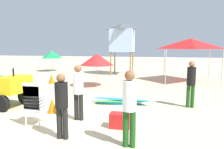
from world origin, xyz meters
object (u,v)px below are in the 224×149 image
at_px(popup_canopy, 190,44).
at_px(beach_umbrella_mid, 52,54).
at_px(lifeguard_tower, 122,38).
at_px(lifeguard_far_right, 62,102).
at_px(stacked_plastic_chairs, 34,101).
at_px(surfboard_pile, 120,101).
at_px(beach_umbrella_left, 97,59).
at_px(lifeguard_near_center, 78,89).
at_px(cooler_box, 120,120).
at_px(lifeguard_near_left, 129,103).
at_px(traffic_cone_near, 52,106).
at_px(lifeguard_near_right, 191,81).
at_px(traffic_cone_far, 52,79).

distance_m(popup_canopy, beach_umbrella_mid, 12.12).
bearing_deg(lifeguard_tower, lifeguard_far_right, -87.43).
distance_m(stacked_plastic_chairs, surfboard_pile, 3.49).
xyz_separation_m(lifeguard_far_right, beach_umbrella_left, (-1.09, 6.77, 0.63)).
xyz_separation_m(surfboard_pile, lifeguard_tower, (-1.40, 8.75, 2.88)).
bearing_deg(lifeguard_near_center, cooler_box, -14.36).
xyz_separation_m(lifeguard_far_right, beach_umbrella_mid, (-7.30, 13.06, 0.62)).
xyz_separation_m(beach_umbrella_left, cooler_box, (2.37, -5.77, -1.36)).
height_order(lifeguard_near_left, lifeguard_far_right, lifeguard_near_left).
xyz_separation_m(stacked_plastic_chairs, lifeguard_near_center, (1.08, 0.74, 0.27)).
relative_size(surfboard_pile, popup_canopy, 0.77).
distance_m(popup_canopy, traffic_cone_near, 9.92).
xyz_separation_m(surfboard_pile, traffic_cone_near, (-2.13, -1.55, 0.13)).
relative_size(lifeguard_near_right, popup_canopy, 0.56).
bearing_deg(traffic_cone_far, stacked_plastic_chairs, -65.36).
xyz_separation_m(traffic_cone_near, traffic_cone_far, (-2.92, 5.36, 0.04)).
height_order(stacked_plastic_chairs, beach_umbrella_left, beach_umbrella_left).
bearing_deg(traffic_cone_far, surfboard_pile, -37.01).
height_order(lifeguard_tower, traffic_cone_near, lifeguard_tower).
bearing_deg(popup_canopy, stacked_plastic_chairs, -121.12).
height_order(popup_canopy, beach_umbrella_mid, popup_canopy).
bearing_deg(lifeguard_near_right, popup_canopy, 82.77).
bearing_deg(lifeguard_tower, lifeguard_near_right, -64.58).
height_order(lifeguard_far_right, traffic_cone_near, lifeguard_far_right).
height_order(lifeguard_near_right, popup_canopy, popup_canopy).
height_order(lifeguard_near_right, cooler_box, lifeguard_near_right).
bearing_deg(beach_umbrella_left, traffic_cone_near, -92.12).
bearing_deg(beach_umbrella_left, lifeguard_near_left, -67.86).
height_order(lifeguard_near_left, beach_umbrella_mid, beach_umbrella_mid).
bearing_deg(traffic_cone_far, cooler_box, -48.52).
bearing_deg(cooler_box, lifeguard_near_left, -68.99).
xyz_separation_m(stacked_plastic_chairs, lifeguard_near_right, (4.71, 2.93, 0.28)).
xyz_separation_m(lifeguard_near_left, traffic_cone_near, (-2.96, 1.91, -0.78)).
bearing_deg(popup_canopy, lifeguard_tower, 153.62).
relative_size(surfboard_pile, beach_umbrella_mid, 1.24).
bearing_deg(stacked_plastic_chairs, cooler_box, 8.88).
xyz_separation_m(lifeguard_near_left, beach_umbrella_left, (-2.78, 6.84, 0.54)).
bearing_deg(traffic_cone_far, traffic_cone_near, -61.38).
bearing_deg(traffic_cone_near, lifeguard_tower, 85.96).
height_order(lifeguard_far_right, lifeguard_tower, lifeguard_tower).
height_order(lifeguard_near_left, popup_canopy, popup_canopy).
bearing_deg(beach_umbrella_left, lifeguard_tower, 84.21).
height_order(popup_canopy, traffic_cone_near, popup_canopy).
xyz_separation_m(lifeguard_near_right, popup_canopy, (0.78, 6.18, 1.45)).
bearing_deg(lifeguard_tower, popup_canopy, -26.38).
xyz_separation_m(lifeguard_near_left, cooler_box, (-0.41, 1.07, -0.82)).
bearing_deg(lifeguard_far_right, beach_umbrella_left, 99.14).
bearing_deg(surfboard_pile, cooler_box, -79.93).
distance_m(surfboard_pile, cooler_box, 2.43).
relative_size(lifeguard_near_right, beach_umbrella_mid, 0.92).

